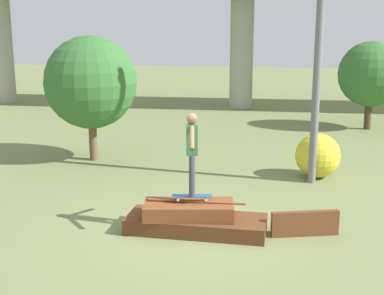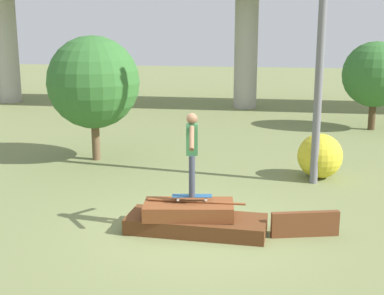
% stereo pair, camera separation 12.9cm
% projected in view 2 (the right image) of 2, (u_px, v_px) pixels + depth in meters
% --- Properties ---
extents(ground_plane, '(80.00, 80.00, 0.00)m').
position_uv_depth(ground_plane, '(196.00, 231.00, 10.58)').
color(ground_plane, olive).
extents(scrap_pile, '(2.78, 1.12, 0.64)m').
position_uv_depth(scrap_pile, '(194.00, 219.00, 10.53)').
color(scrap_pile, '#5B3319').
rests_on(scrap_pile, ground_plane).
extents(scrap_plank_loose, '(1.32, 0.45, 0.49)m').
position_uv_depth(scrap_plank_loose, '(305.00, 224.00, 10.29)').
color(scrap_plank_loose, brown).
rests_on(scrap_plank_loose, ground_plane).
extents(skateboard, '(0.80, 0.31, 0.09)m').
position_uv_depth(skateboard, '(192.00, 196.00, 10.46)').
color(skateboard, '#23517F').
rests_on(skateboard, scrap_pile).
extents(skater, '(0.26, 1.23, 1.63)m').
position_uv_depth(skater, '(192.00, 148.00, 10.24)').
color(skater, '#383D4C').
rests_on(skater, skateboard).
extents(utility_pole, '(1.30, 0.20, 6.92)m').
position_uv_depth(utility_pole, '(321.00, 41.00, 12.95)').
color(utility_pole, slate).
rests_on(utility_pole, ground_plane).
extents(tree_behind_left, '(2.47, 2.47, 3.36)m').
position_uv_depth(tree_behind_left, '(375.00, 75.00, 20.11)').
color(tree_behind_left, '#4C3823').
rests_on(tree_behind_left, ground_plane).
extents(tree_behind_right, '(2.70, 2.70, 3.68)m').
position_uv_depth(tree_behind_right, '(93.00, 82.00, 15.57)').
color(tree_behind_right, brown).
rests_on(tree_behind_right, ground_plane).
extents(bush_yellow_flowering, '(1.18, 1.18, 1.18)m').
position_uv_depth(bush_yellow_flowering, '(320.00, 156.00, 14.11)').
color(bush_yellow_flowering, gold).
rests_on(bush_yellow_flowering, ground_plane).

